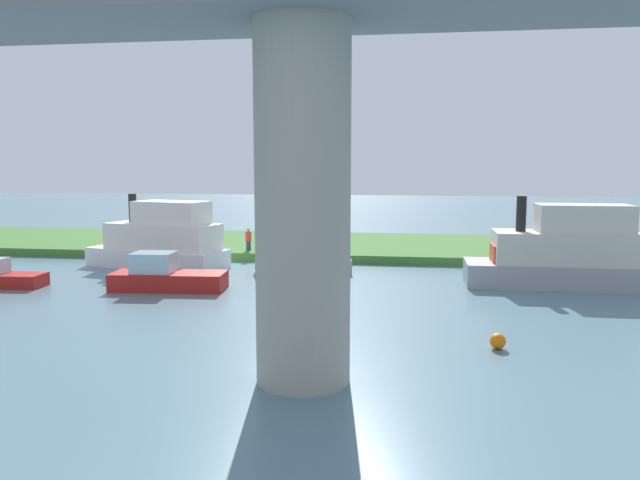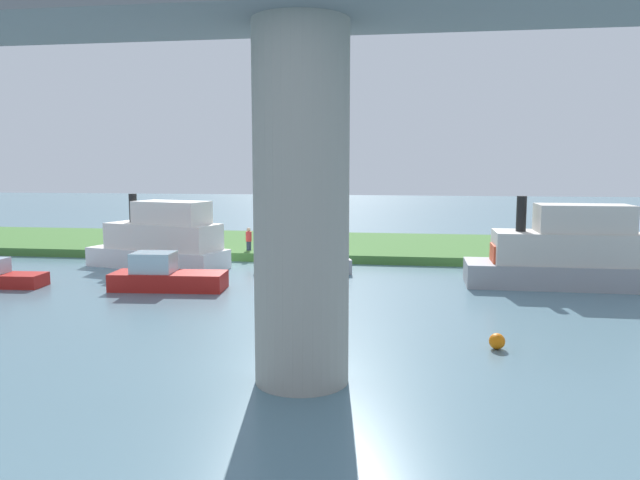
% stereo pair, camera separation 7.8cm
% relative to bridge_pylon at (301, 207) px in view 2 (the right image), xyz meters
% --- Properties ---
extents(ground_plane, '(160.00, 160.00, 0.00)m').
position_rel_bridge_pylon_xyz_m(ground_plane, '(3.22, -19.23, -4.64)').
color(ground_plane, slate).
extents(grassy_bank, '(80.00, 12.00, 0.50)m').
position_rel_bridge_pylon_xyz_m(grassy_bank, '(3.22, -25.23, -4.39)').
color(grassy_bank, '#427533').
rests_on(grassy_bank, ground).
extents(bridge_pylon, '(2.47, 2.47, 9.27)m').
position_rel_bridge_pylon_xyz_m(bridge_pylon, '(0.00, 0.00, 0.00)').
color(bridge_pylon, '#9E998E').
rests_on(bridge_pylon, ground).
extents(person_on_bank, '(0.37, 0.37, 1.39)m').
position_rel_bridge_pylon_xyz_m(person_on_bank, '(6.96, -20.50, -3.43)').
color(person_on_bank, '#2D334C').
rests_on(person_on_bank, grassy_bank).
extents(mooring_post, '(0.20, 0.20, 0.72)m').
position_rel_bridge_pylon_xyz_m(mooring_post, '(4.14, -20.09, -3.78)').
color(mooring_post, brown).
rests_on(mooring_post, grassy_bank).
extents(houseboat_blue, '(8.35, 2.86, 4.25)m').
position_rel_bridge_pylon_xyz_m(houseboat_blue, '(-9.91, -14.22, -3.06)').
color(houseboat_blue, '#99999E').
rests_on(houseboat_blue, ground).
extents(motorboat_red, '(5.29, 2.22, 1.72)m').
position_rel_bridge_pylon_xyz_m(motorboat_red, '(8.32, -10.83, -4.02)').
color(motorboat_red, red).
rests_on(motorboat_red, ground).
extents(pontoon_yellow, '(5.22, 3.22, 1.64)m').
position_rel_bridge_pylon_xyz_m(pontoon_yellow, '(2.93, -15.82, -4.05)').
color(pontoon_yellow, '#99999E').
rests_on(pontoon_yellow, ground).
extents(riverboat_paddlewheel, '(8.41, 4.68, 4.08)m').
position_rel_bridge_pylon_xyz_m(riverboat_paddlewheel, '(10.91, -16.54, -3.12)').
color(riverboat_paddlewheel, white).
rests_on(riverboat_paddlewheel, ground).
extents(marker_buoy, '(0.50, 0.50, 0.50)m').
position_rel_bridge_pylon_xyz_m(marker_buoy, '(-5.52, -3.64, -4.39)').
color(marker_buoy, orange).
rests_on(marker_buoy, ground).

